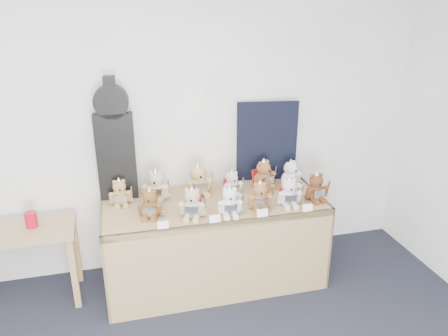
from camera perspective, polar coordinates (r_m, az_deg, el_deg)
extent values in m
plane|color=white|center=(3.86, -17.25, 4.60)|extent=(6.00, 0.00, 6.00)
cube|color=white|center=(3.86, -4.37, 8.31)|extent=(0.21, 0.00, 0.30)
cube|color=#9C7A4F|center=(3.74, -1.36, -4.74)|extent=(1.88, 0.79, 0.06)
cube|color=#9C7A4F|center=(3.60, 0.07, -12.51)|extent=(1.88, 0.03, 0.78)
cube|color=#9C7A4F|center=(3.85, -15.18, -10.90)|extent=(0.02, 0.78, 0.78)
cube|color=#9C7A4F|center=(4.19, 11.29, -7.73)|extent=(0.02, 0.78, 0.78)
cube|color=#957B50|center=(3.87, -24.91, -7.51)|extent=(0.82, 0.46, 0.04)
cube|color=#A37E46|center=(3.83, -18.98, -12.90)|extent=(0.05, 0.05, 0.64)
cube|color=#A37E46|center=(4.14, -18.73, -10.05)|extent=(0.05, 0.05, 0.64)
cube|color=black|center=(3.77, -13.89, 1.44)|extent=(0.32, 0.12, 0.75)
cylinder|color=black|center=(3.64, -14.54, 8.38)|extent=(0.29, 0.11, 0.28)
cube|color=black|center=(3.62, -14.70, 10.10)|extent=(0.10, 0.09, 0.19)
cube|color=black|center=(4.06, 5.63, 3.46)|extent=(0.56, 0.10, 0.75)
cylinder|color=#B50C21|center=(3.84, -23.88, -6.19)|extent=(0.10, 0.10, 0.13)
ellipsoid|color=brown|center=(3.50, -9.57, -5.26)|extent=(0.18, 0.17, 0.16)
sphere|color=brown|center=(3.45, -9.67, -3.71)|extent=(0.11, 0.11, 0.11)
cylinder|color=brown|center=(3.41, -9.80, -4.19)|extent=(0.05, 0.04, 0.05)
sphere|color=black|center=(3.40, -9.84, -4.31)|extent=(0.02, 0.02, 0.02)
sphere|color=brown|center=(3.44, -10.33, -3.03)|extent=(0.04, 0.04, 0.04)
sphere|color=brown|center=(3.43, -9.11, -3.04)|extent=(0.04, 0.04, 0.04)
cylinder|color=brown|center=(3.49, -10.83, -5.27)|extent=(0.06, 0.09, 0.12)
cylinder|color=brown|center=(3.47, -8.41, -5.31)|extent=(0.06, 0.09, 0.12)
cylinder|color=brown|center=(3.48, -10.24, -6.31)|extent=(0.07, 0.11, 0.05)
cylinder|color=brown|center=(3.46, -9.09, -6.34)|extent=(0.07, 0.11, 0.05)
cube|color=white|center=(3.44, -9.74, -5.66)|extent=(0.10, 0.04, 0.09)
cone|color=white|center=(3.43, -9.72, -2.97)|extent=(0.10, 0.10, 0.07)
cube|color=white|center=(3.44, -8.07, -5.06)|extent=(0.02, 0.04, 0.16)
cube|color=white|center=(3.47, -8.02, -5.98)|extent=(0.05, 0.02, 0.01)
ellipsoid|color=tan|center=(3.45, -4.14, -5.30)|extent=(0.20, 0.18, 0.16)
sphere|color=tan|center=(3.41, -4.19, -3.66)|extent=(0.12, 0.12, 0.12)
cylinder|color=tan|center=(3.37, -4.30, -4.16)|extent=(0.06, 0.04, 0.05)
sphere|color=black|center=(3.35, -4.34, -4.30)|extent=(0.02, 0.02, 0.02)
sphere|color=tan|center=(3.39, -4.86, -2.92)|extent=(0.04, 0.04, 0.04)
sphere|color=tan|center=(3.38, -3.55, -2.96)|extent=(0.04, 0.04, 0.04)
cylinder|color=tan|center=(3.44, -5.47, -5.29)|extent=(0.07, 0.10, 0.12)
cylinder|color=tan|center=(3.42, -2.89, -5.38)|extent=(0.07, 0.10, 0.12)
cylinder|color=tan|center=(3.43, -4.86, -6.41)|extent=(0.08, 0.12, 0.05)
cylinder|color=tan|center=(3.42, -3.63, -6.45)|extent=(0.08, 0.12, 0.05)
cube|color=white|center=(3.40, -4.28, -5.72)|extent=(0.11, 0.05, 0.09)
cone|color=white|center=(3.39, -4.21, -2.88)|extent=(0.10, 0.10, 0.08)
cube|color=white|center=(3.40, -2.51, -5.12)|extent=(0.03, 0.04, 0.17)
cube|color=white|center=(3.43, -2.49, -6.10)|extent=(0.05, 0.02, 0.01)
cube|color=red|center=(3.50, -4.01, -4.68)|extent=(0.13, 0.07, 0.15)
ellipsoid|color=silver|center=(3.48, 0.72, -5.07)|extent=(0.17, 0.15, 0.16)
sphere|color=silver|center=(3.44, 0.72, -3.50)|extent=(0.12, 0.12, 0.12)
cylinder|color=silver|center=(3.40, 0.86, -3.98)|extent=(0.05, 0.03, 0.05)
sphere|color=black|center=(3.38, 0.91, -4.10)|extent=(0.02, 0.02, 0.02)
sphere|color=silver|center=(3.41, 0.10, -2.85)|extent=(0.04, 0.04, 0.04)
sphere|color=silver|center=(3.42, 1.35, -2.78)|extent=(0.04, 0.04, 0.04)
cylinder|color=silver|center=(3.45, -0.46, -5.18)|extent=(0.05, 0.09, 0.12)
cylinder|color=silver|center=(3.47, 1.99, -5.02)|extent=(0.05, 0.09, 0.12)
cylinder|color=silver|center=(3.45, 0.28, -6.19)|extent=(0.06, 0.11, 0.05)
cylinder|color=silver|center=(3.46, 1.44, -6.10)|extent=(0.06, 0.11, 0.05)
cube|color=white|center=(3.43, 0.88, -5.47)|extent=(0.10, 0.03, 0.09)
cone|color=white|center=(3.42, 0.73, -2.75)|extent=(0.10, 0.10, 0.08)
cube|color=white|center=(3.46, 2.42, -4.72)|extent=(0.02, 0.04, 0.17)
cube|color=white|center=(3.48, 2.40, -5.66)|extent=(0.05, 0.01, 0.01)
ellipsoid|color=brown|center=(3.58, 4.67, -4.33)|extent=(0.17, 0.15, 0.16)
sphere|color=brown|center=(3.54, 4.72, -2.79)|extent=(0.12, 0.12, 0.12)
cylinder|color=brown|center=(3.50, 4.88, -3.25)|extent=(0.05, 0.03, 0.05)
sphere|color=black|center=(3.48, 4.94, -3.36)|extent=(0.02, 0.02, 0.02)
sphere|color=brown|center=(3.51, 4.14, -2.16)|extent=(0.04, 0.04, 0.04)
sphere|color=brown|center=(3.53, 5.34, -2.09)|extent=(0.04, 0.04, 0.04)
cylinder|color=brown|center=(3.55, 3.55, -4.43)|extent=(0.05, 0.09, 0.12)
cylinder|color=brown|center=(3.58, 5.92, -4.28)|extent=(0.05, 0.09, 0.12)
cylinder|color=brown|center=(3.55, 4.27, -5.40)|extent=(0.06, 0.11, 0.05)
cylinder|color=brown|center=(3.56, 5.39, -5.33)|extent=(0.06, 0.11, 0.05)
cube|color=white|center=(3.53, 4.88, -4.70)|extent=(0.10, 0.03, 0.09)
cone|color=white|center=(3.52, 4.75, -2.06)|extent=(0.10, 0.10, 0.08)
cube|color=white|center=(3.56, 6.35, -3.99)|extent=(0.02, 0.04, 0.17)
cube|color=white|center=(3.59, 6.31, -4.90)|extent=(0.05, 0.01, 0.01)
ellipsoid|color=silver|center=(3.67, 8.42, -3.81)|extent=(0.17, 0.15, 0.16)
sphere|color=silver|center=(3.63, 8.51, -2.28)|extent=(0.12, 0.12, 0.12)
cylinder|color=silver|center=(3.59, 8.74, -2.72)|extent=(0.05, 0.03, 0.05)
sphere|color=black|center=(3.58, 8.82, -2.83)|extent=(0.02, 0.02, 0.02)
sphere|color=silver|center=(3.60, 7.97, -1.65)|extent=(0.04, 0.04, 0.04)
sphere|color=silver|center=(3.62, 9.13, -1.57)|extent=(0.04, 0.04, 0.04)
cylinder|color=silver|center=(3.63, 7.37, -3.92)|extent=(0.05, 0.09, 0.12)
cylinder|color=silver|center=(3.68, 9.66, -3.74)|extent=(0.05, 0.09, 0.12)
cylinder|color=silver|center=(3.64, 8.09, -4.88)|extent=(0.06, 0.11, 0.05)
cylinder|color=silver|center=(3.66, 9.18, -4.79)|extent=(0.06, 0.11, 0.05)
cube|color=white|center=(3.62, 8.71, -4.17)|extent=(0.11, 0.03, 0.09)
cone|color=white|center=(3.61, 8.55, -1.55)|extent=(0.10, 0.10, 0.08)
cube|color=white|center=(3.66, 10.10, -3.45)|extent=(0.02, 0.04, 0.17)
cube|color=white|center=(3.69, 10.03, -4.35)|extent=(0.05, 0.01, 0.01)
cube|color=red|center=(3.72, 8.16, -3.26)|extent=(0.13, 0.04, 0.14)
ellipsoid|color=brown|center=(3.81, 11.84, -3.12)|extent=(0.17, 0.15, 0.16)
sphere|color=brown|center=(3.77, 11.96, -1.64)|extent=(0.12, 0.12, 0.12)
cylinder|color=brown|center=(3.73, 12.32, -2.05)|extent=(0.05, 0.03, 0.05)
sphere|color=black|center=(3.72, 12.46, -2.15)|extent=(0.02, 0.02, 0.02)
sphere|color=brown|center=(3.73, 11.50, -1.07)|extent=(0.04, 0.04, 0.04)
sphere|color=brown|center=(3.77, 12.52, -0.92)|extent=(0.04, 0.04, 0.04)
cylinder|color=brown|center=(3.75, 10.98, -3.29)|extent=(0.05, 0.09, 0.12)
cylinder|color=brown|center=(3.83, 12.98, -2.97)|extent=(0.05, 0.09, 0.12)
cylinder|color=brown|center=(3.77, 11.72, -4.16)|extent=(0.05, 0.11, 0.05)
cylinder|color=brown|center=(3.80, 12.67, -4.00)|extent=(0.05, 0.11, 0.05)
cube|color=white|center=(3.76, 12.31, -3.44)|extent=(0.11, 0.02, 0.09)
cone|color=white|center=(3.75, 12.02, -0.94)|extent=(0.10, 0.10, 0.08)
cube|color=white|center=(3.82, 13.42, -2.66)|extent=(0.02, 0.04, 0.17)
cube|color=white|center=(3.84, 13.33, -3.53)|extent=(0.05, 0.01, 0.01)
ellipsoid|color=tan|center=(3.77, -8.78, -3.03)|extent=(0.22, 0.20, 0.18)
sphere|color=tan|center=(3.72, -8.88, -1.35)|extent=(0.13, 0.13, 0.13)
cylinder|color=tan|center=(3.68, -9.04, -1.83)|extent=(0.06, 0.04, 0.06)
sphere|color=black|center=(3.66, -9.10, -1.95)|extent=(0.02, 0.02, 0.02)
sphere|color=tan|center=(3.71, -9.57, -0.60)|extent=(0.04, 0.04, 0.04)
sphere|color=tan|center=(3.69, -8.28, -0.63)|extent=(0.04, 0.04, 0.04)
cylinder|color=tan|center=(3.76, -10.13, -3.01)|extent=(0.08, 0.11, 0.14)
cylinder|color=tan|center=(3.73, -7.57, -3.09)|extent=(0.08, 0.11, 0.14)
cylinder|color=tan|center=(3.74, -9.53, -4.12)|extent=(0.09, 0.13, 0.05)
cylinder|color=tan|center=(3.73, -8.31, -4.17)|extent=(0.09, 0.13, 0.05)
cube|color=white|center=(3.70, -8.99, -3.41)|extent=(0.12, 0.05, 0.10)
cone|color=white|center=(3.70, -8.93, -0.55)|extent=(0.11, 0.11, 0.09)
cube|color=white|center=(3.70, -7.21, -2.80)|extent=(0.03, 0.05, 0.19)
cube|color=white|center=(3.73, -7.16, -3.81)|extent=(0.05, 0.02, 0.01)
ellipsoid|color=tan|center=(3.83, -3.41, -2.36)|extent=(0.21, 0.18, 0.18)
sphere|color=tan|center=(3.78, -3.45, -0.65)|extent=(0.14, 0.14, 0.14)
cylinder|color=tan|center=(3.74, -3.15, -1.10)|extent=(0.06, 0.04, 0.06)
sphere|color=black|center=(3.72, -3.04, -1.21)|extent=(0.02, 0.02, 0.02)
sphere|color=tan|center=(3.75, -4.10, 0.00)|extent=(0.04, 0.04, 0.04)
sphere|color=tan|center=(3.78, -2.84, 0.19)|extent=(0.04, 0.04, 0.04)
cylinder|color=tan|center=(3.78, -4.54, -2.57)|extent=(0.07, 0.11, 0.14)
cylinder|color=tan|center=(3.83, -2.06, -2.16)|extent=(0.07, 0.11, 0.14)
cylinder|color=tan|center=(3.78, -3.65, -3.55)|extent=(0.07, 0.13, 0.06)
cylinder|color=tan|center=(3.81, -2.47, -3.35)|extent=(0.07, 0.13, 0.06)
cube|color=white|center=(3.77, -3.04, -2.71)|extent=(0.12, 0.04, 0.10)
cone|color=white|center=(3.76, -3.47, 0.16)|extent=(0.12, 0.12, 0.09)
cube|color=white|center=(3.82, -1.60, -1.80)|extent=(0.02, 0.05, 0.19)
cube|color=white|center=(3.85, -1.59, -2.81)|extent=(0.06, 0.02, 0.01)
ellipsoid|color=silver|center=(3.83, 1.03, -2.61)|extent=(0.16, 0.14, 0.14)
sphere|color=silver|center=(3.79, 1.04, -1.29)|extent=(0.10, 0.10, 0.10)
cylinder|color=silver|center=(3.76, 1.31, -1.64)|extent=(0.05, 0.03, 0.04)
sphere|color=black|center=(3.75, 1.41, -1.73)|extent=(0.02, 0.02, 0.02)
sphere|color=silver|center=(3.77, 0.57, -0.80)|extent=(0.03, 0.03, 0.03)
sphere|color=silver|center=(3.79, 1.52, -0.65)|extent=(0.03, 0.03, 0.03)
cylinder|color=silver|center=(3.79, 0.20, -2.77)|extent=(0.05, 0.08, 0.11)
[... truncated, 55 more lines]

